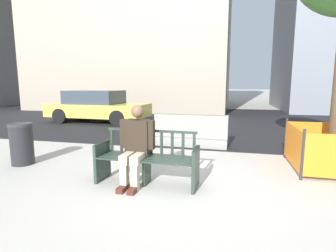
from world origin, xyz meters
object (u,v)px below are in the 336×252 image
(seated_person, at_px, (136,143))
(car_taxi_near, at_px, (97,106))
(jersey_barrier_centre, at_px, (191,133))
(construction_fence, at_px, (335,147))
(street_bench, at_px, (147,160))
(trash_bin, at_px, (22,144))

(seated_person, xyz_separation_m, car_taxi_near, (-4.28, 6.58, 0.01))
(jersey_barrier_centre, height_order, car_taxi_near, car_taxi_near)
(jersey_barrier_centre, relative_size, car_taxi_near, 0.45)
(jersey_barrier_centre, distance_m, construction_fence, 3.37)
(street_bench, bearing_deg, trash_bin, 171.79)
(jersey_barrier_centre, relative_size, trash_bin, 2.36)
(trash_bin, bearing_deg, construction_fence, 10.08)
(street_bench, bearing_deg, car_taxi_near, 124.31)
(seated_person, relative_size, jersey_barrier_centre, 0.65)
(street_bench, xyz_separation_m, trash_bin, (-2.86, 0.41, 0.04))
(construction_fence, bearing_deg, trash_bin, -169.92)
(seated_person, relative_size, construction_fence, 0.86)
(seated_person, xyz_separation_m, construction_fence, (3.47, 1.56, -0.24))
(jersey_barrier_centre, bearing_deg, trash_bin, -140.67)
(seated_person, distance_m, jersey_barrier_centre, 3.09)
(seated_person, xyz_separation_m, trash_bin, (-2.69, 0.47, -0.26))
(street_bench, xyz_separation_m, car_taxi_near, (-4.45, 6.53, 0.31))
(seated_person, bearing_deg, car_taxi_near, 123.05)
(construction_fence, height_order, car_taxi_near, car_taxi_near)
(car_taxi_near, bearing_deg, seated_person, -56.95)
(car_taxi_near, distance_m, trash_bin, 6.32)
(street_bench, bearing_deg, construction_fence, 24.59)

